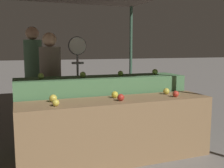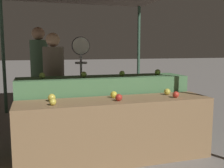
# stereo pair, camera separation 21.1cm
# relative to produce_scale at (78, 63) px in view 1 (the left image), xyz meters

# --- Properties ---
(ground_plane) EXTENTS (60.00, 60.00, 0.00)m
(ground_plane) POSITION_rel_produce_scale_xyz_m (0.20, -1.27, -1.16)
(ground_plane) COLOR slate
(display_counter_front) EXTENTS (2.40, 0.55, 0.78)m
(display_counter_front) POSITION_rel_produce_scale_xyz_m (0.20, -1.27, -0.77)
(display_counter_front) COLOR olive
(display_counter_front) RESTS_ON ground_plane
(display_counter_back) EXTENTS (2.40, 0.55, 0.99)m
(display_counter_back) POSITION_rel_produce_scale_xyz_m (0.20, -0.67, -0.66)
(display_counter_back) COLOR #4C7A4C
(display_counter_back) RESTS_ON ground_plane
(apple_front_0) EXTENTS (0.08, 0.08, 0.08)m
(apple_front_0) POSITION_rel_produce_scale_xyz_m (-0.57, -1.39, -0.35)
(apple_front_0) COLOR gold
(apple_front_0) RESTS_ON display_counter_front
(apple_front_1) EXTENTS (0.08, 0.08, 0.08)m
(apple_front_1) POSITION_rel_produce_scale_xyz_m (0.19, -1.37, -0.34)
(apple_front_1) COLOR #B72D23
(apple_front_1) RESTS_ON display_counter_front
(apple_front_2) EXTENTS (0.08, 0.08, 0.08)m
(apple_front_2) POSITION_rel_produce_scale_xyz_m (0.95, -1.38, -0.34)
(apple_front_2) COLOR red
(apple_front_2) RESTS_ON display_counter_front
(apple_front_3) EXTENTS (0.09, 0.09, 0.09)m
(apple_front_3) POSITION_rel_produce_scale_xyz_m (-0.56, -1.16, -0.34)
(apple_front_3) COLOR gold
(apple_front_3) RESTS_ON display_counter_front
(apple_front_4) EXTENTS (0.09, 0.09, 0.09)m
(apple_front_4) POSITION_rel_produce_scale_xyz_m (0.20, -1.17, -0.34)
(apple_front_4) COLOR gold
(apple_front_4) RESTS_ON display_counter_front
(apple_front_5) EXTENTS (0.08, 0.08, 0.08)m
(apple_front_5) POSITION_rel_produce_scale_xyz_m (0.95, -1.17, -0.34)
(apple_front_5) COLOR gold
(apple_front_5) RESTS_ON display_counter_front
(apple_back_0) EXTENTS (0.08, 0.08, 0.08)m
(apple_back_0) POSITION_rel_produce_scale_xyz_m (-0.65, -0.67, -0.13)
(apple_back_0) COLOR #8EB247
(apple_back_0) RESTS_ON display_counter_back
(apple_back_1) EXTENTS (0.08, 0.08, 0.08)m
(apple_back_1) POSITION_rel_produce_scale_xyz_m (-0.08, -0.67, -0.12)
(apple_back_1) COLOR #8EB247
(apple_back_1) RESTS_ON display_counter_back
(apple_back_2) EXTENTS (0.08, 0.08, 0.08)m
(apple_back_2) POSITION_rel_produce_scale_xyz_m (0.48, -0.68, -0.13)
(apple_back_2) COLOR #84AD3D
(apple_back_2) RESTS_ON display_counter_back
(apple_back_3) EXTENTS (0.09, 0.09, 0.09)m
(apple_back_3) POSITION_rel_produce_scale_xyz_m (1.05, -0.68, -0.12)
(apple_back_3) COLOR #8EB247
(apple_back_3) RESTS_ON display_counter_back
(produce_scale) EXTENTS (0.30, 0.20, 1.58)m
(produce_scale) POSITION_rel_produce_scale_xyz_m (0.00, 0.00, 0.00)
(produce_scale) COLOR #99999E
(produce_scale) RESTS_ON ground_plane
(person_vendor_at_scale) EXTENTS (0.42, 0.42, 1.63)m
(person_vendor_at_scale) POSITION_rel_produce_scale_xyz_m (-0.45, -0.08, -0.21)
(person_vendor_at_scale) COLOR #2D2D38
(person_vendor_at_scale) RESTS_ON ground_plane
(person_customer_left) EXTENTS (0.43, 0.43, 1.78)m
(person_customer_left) POSITION_rel_produce_scale_xyz_m (-0.64, 0.76, -0.11)
(person_customer_left) COLOR #2D2D38
(person_customer_left) RESTS_ON ground_plane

